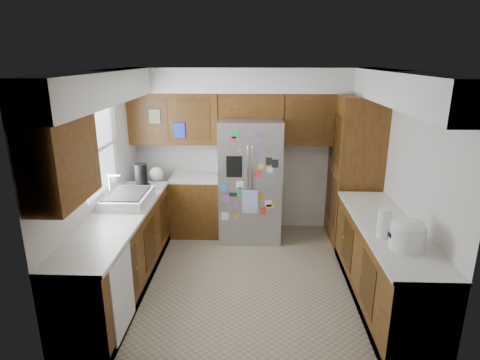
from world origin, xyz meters
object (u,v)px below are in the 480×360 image
Objects in this scene: fridge at (250,180)px; paper_towel at (384,223)px; rice_cooker at (408,233)px; pantry at (354,170)px.

fridge reaches higher than paper_towel.
rice_cooker is (1.50, -2.19, 0.17)m from fridge.
pantry is 1.19× the size of fridge.
fridge reaches higher than rice_cooker.
fridge is at bearing 124.37° from rice_cooker.
pantry reaches higher than fridge.
rice_cooker is at bearing -55.63° from fridge.
fridge is 5.33× the size of rice_cooker.
paper_towel is at bearing -55.19° from fridge.
paper_towel reaches higher than rice_cooker.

